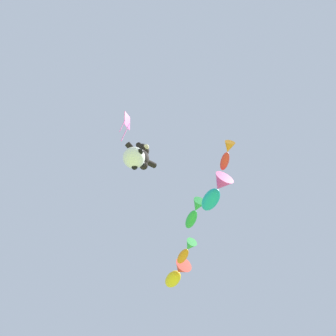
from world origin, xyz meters
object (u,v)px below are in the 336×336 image
fish_kite_crimson (227,154)px  fish_kite_goldfin (177,274)px  fish_kite_tangerine (186,251)px  diamond_kite (127,122)px  fish_kite_teal (216,192)px  teddy_bear_kite (141,155)px  soccer_ball_kite (134,158)px  fish_kite_emerald (194,213)px

fish_kite_crimson → fish_kite_goldfin: (3.84, 7.52, -0.55)m
fish_kite_tangerine → diamond_kite: bearing=-156.3°
fish_kite_teal → diamond_kite: (-5.61, 0.67, 1.20)m
teddy_bear_kite → diamond_kite: bearing=173.3°
soccer_ball_kite → fish_kite_emerald: fish_kite_emerald is taller
soccer_ball_kite → fish_kite_crimson: size_ratio=0.61×
fish_kite_crimson → fish_kite_tangerine: bearing=64.1°
teddy_bear_kite → fish_kite_goldfin: 8.99m
fish_kite_teal → fish_kite_emerald: bearing=73.2°
fish_kite_goldfin → fish_kite_tangerine: bearing=-120.2°
fish_kite_teal → diamond_kite: diamond_kite is taller
soccer_ball_kite → fish_kite_goldfin: 9.65m
fish_kite_teal → fish_kite_tangerine: size_ratio=1.24×
fish_kite_goldfin → teddy_bear_kite: bearing=-144.2°
fish_kite_crimson → fish_kite_emerald: size_ratio=0.71×
fish_kite_emerald → diamond_kite: (-6.23, -1.42, 0.53)m
fish_kite_tangerine → fish_kite_emerald: bearing=-119.8°
fish_kite_teal → fish_kite_emerald: size_ratio=1.11×
fish_kite_emerald → fish_kite_tangerine: bearing=60.2°
teddy_bear_kite → fish_kite_tangerine: bearing=28.4°
teddy_bear_kite → fish_kite_tangerine: size_ratio=0.86×
teddy_bear_kite → fish_kite_teal: 4.66m
fish_kite_tangerine → fish_kite_goldfin: fish_kite_goldfin is taller
fish_kite_teal → fish_kite_goldfin: size_ratio=1.00×
fish_kite_emerald → fish_kite_tangerine: (1.01, 1.77, -1.06)m
fish_kite_crimson → fish_kite_goldfin: fish_kite_crimson is taller
fish_kite_teal → fish_kite_tangerine: (1.64, 3.85, -0.39)m
soccer_ball_kite → fish_kite_goldfin: size_ratio=0.39×
fish_kite_teal → fish_kite_tangerine: bearing=67.0°
diamond_kite → teddy_bear_kite: bearing=-6.7°
fish_kite_teal → fish_kite_tangerine: 4.20m
fish_kite_tangerine → diamond_kite: diamond_kite is taller
teddy_bear_kite → fish_kite_goldfin: (7.25, 5.24, 0.87)m
fish_kite_goldfin → fish_kite_crimson: bearing=-117.0°
fish_kite_tangerine → fish_kite_goldfin: size_ratio=0.81×
fish_kite_emerald → fish_kite_goldfin: size_ratio=0.90×
fish_kite_goldfin → diamond_kite: bearing=-148.6°
fish_kite_crimson → fish_kite_tangerine: size_ratio=0.79×
soccer_ball_kite → fish_kite_teal: size_ratio=0.39×
teddy_bear_kite → soccer_ball_kite: size_ratio=1.79×
fish_kite_emerald → fish_kite_teal: bearing=-106.8°
soccer_ball_kite → fish_kite_tangerine: (6.56, 3.55, 1.86)m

